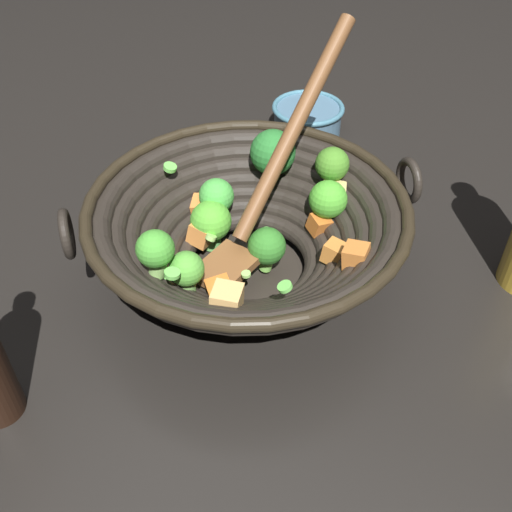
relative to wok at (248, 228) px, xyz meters
The scene contains 3 objects.
ground_plane 0.07m from the wok, 87.42° to the left, with size 4.00×4.00×0.00m, color black.
wok is the anchor object (origin of this frame).
prep_bowl 0.35m from the wok, 90.77° to the right, with size 0.11×0.11×0.05m.
Camera 1 is at (-0.15, 0.50, 0.50)m, focal length 41.83 mm.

